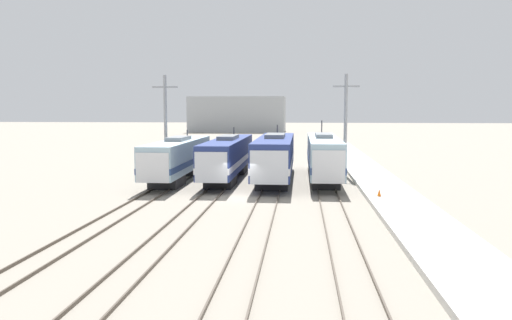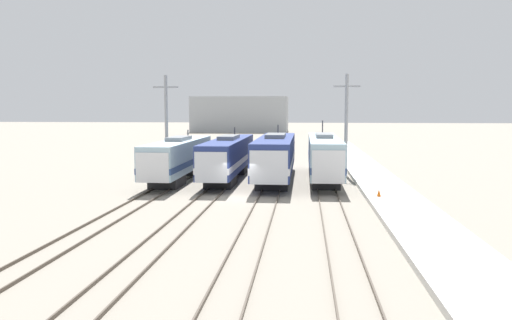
{
  "view_description": "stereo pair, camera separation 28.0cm",
  "coord_description": "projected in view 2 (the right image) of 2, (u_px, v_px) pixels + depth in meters",
  "views": [
    {
      "loc": [
        4.56,
        -36.63,
        6.56
      ],
      "look_at": [
        0.96,
        3.19,
        2.44
      ],
      "focal_mm": 35.0,
      "sensor_mm": 36.0,
      "label": 1
    },
    {
      "loc": [
        4.84,
        -36.61,
        6.56
      ],
      "look_at": [
        0.96,
        3.19,
        2.44
      ],
      "focal_mm": 35.0,
      "sensor_mm": 36.0,
      "label": 2
    }
  ],
  "objects": [
    {
      "name": "traffic_cone",
      "position": [
        379.0,
        193.0,
        35.46
      ],
      "size": [
        0.29,
        0.29,
        0.54
      ],
      "color": "orange",
      "rests_on": "platform"
    },
    {
      "name": "catenary_tower_right",
      "position": [
        346.0,
        123.0,
        48.42
      ],
      "size": [
        2.58,
        0.33,
        9.9
      ],
      "color": "gray",
      "rests_on": "ground_plane"
    },
    {
      "name": "ground_plane",
      "position": [
        239.0,
        197.0,
        37.38
      ],
      "size": [
        400.0,
        400.0,
        0.0
      ],
      "primitive_type": "plane",
      "color": "gray"
    },
    {
      "name": "locomotive_center_left",
      "position": [
        228.0,
        157.0,
        46.28
      ],
      "size": [
        2.76,
        18.18,
        4.7
      ],
      "color": "black",
      "rests_on": "ground_plane"
    },
    {
      "name": "rail_pair_far_left",
      "position": [
        153.0,
        194.0,
        38.02
      ],
      "size": [
        1.51,
        120.0,
        0.15
      ],
      "color": "#4C4238",
      "rests_on": "ground_plane"
    },
    {
      "name": "rail_pair_far_right",
      "position": [
        329.0,
        197.0,
        36.73
      ],
      "size": [
        1.51,
        120.0,
        0.15
      ],
      "color": "#4C4238",
      "rests_on": "ground_plane"
    },
    {
      "name": "locomotive_far_left",
      "position": [
        178.0,
        158.0,
        45.47
      ],
      "size": [
        2.84,
        16.44,
        4.49
      ],
      "color": "#232326",
      "rests_on": "ground_plane"
    },
    {
      "name": "locomotive_center_right",
      "position": [
        275.0,
        157.0,
        45.31
      ],
      "size": [
        3.14,
        17.89,
        4.99
      ],
      "color": "black",
      "rests_on": "ground_plane"
    },
    {
      "name": "catenary_tower_left",
      "position": [
        166.0,
        123.0,
        50.14
      ],
      "size": [
        2.58,
        0.33,
        9.9
      ],
      "color": "gray",
      "rests_on": "ground_plane"
    },
    {
      "name": "rail_pair_center_left",
      "position": [
        210.0,
        195.0,
        37.59
      ],
      "size": [
        1.51,
        120.0,
        0.15
      ],
      "color": "#4C4238",
      "rests_on": "ground_plane"
    },
    {
      "name": "locomotive_far_right",
      "position": [
        324.0,
        156.0,
        46.18
      ],
      "size": [
        2.74,
        18.83,
        5.38
      ],
      "color": "#232326",
      "rests_on": "ground_plane"
    },
    {
      "name": "platform",
      "position": [
        393.0,
        197.0,
        36.27
      ],
      "size": [
        4.0,
        120.0,
        0.34
      ],
      "color": "beige",
      "rests_on": "ground_plane"
    },
    {
      "name": "depot_building",
      "position": [
        241.0,
        114.0,
        143.64
      ],
      "size": [
        26.9,
        14.69,
        9.95
      ],
      "color": "#9EA3A8",
      "rests_on": "ground_plane"
    },
    {
      "name": "rail_pair_center_right",
      "position": [
        269.0,
        196.0,
        37.16
      ],
      "size": [
        1.51,
        120.0,
        0.15
      ],
      "color": "#4C4238",
      "rests_on": "ground_plane"
    }
  ]
}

